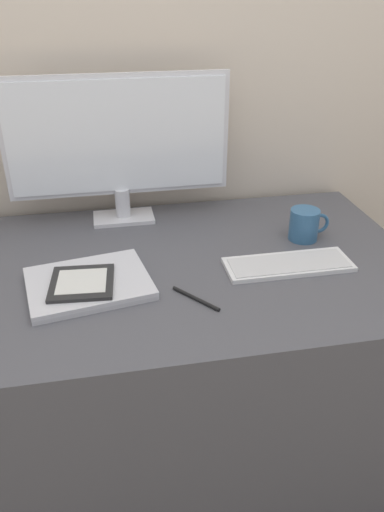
# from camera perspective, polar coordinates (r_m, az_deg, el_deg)

# --- Properties ---
(ground_plane) EXTENTS (10.00, 10.00, 0.00)m
(ground_plane) POSITION_cam_1_polar(r_m,az_deg,el_deg) (1.71, -2.18, -24.42)
(ground_plane) COLOR gray
(wall_back) EXTENTS (3.60, 0.05, 2.40)m
(wall_back) POSITION_cam_1_polar(r_m,az_deg,el_deg) (1.60, -6.51, 22.71)
(wall_back) COLOR beige
(wall_back) RESTS_ON ground_plane
(desk) EXTENTS (1.39, 0.79, 0.71)m
(desk) POSITION_cam_1_polar(r_m,az_deg,el_deg) (1.53, -3.20, -12.61)
(desk) COLOR #4C4C51
(desk) RESTS_ON ground_plane
(monitor) EXTENTS (0.66, 0.11, 0.44)m
(monitor) POSITION_cam_1_polar(r_m,az_deg,el_deg) (1.50, -8.44, 12.70)
(monitor) COLOR silver
(monitor) RESTS_ON desk
(keyboard) EXTENTS (0.33, 0.12, 0.01)m
(keyboard) POSITION_cam_1_polar(r_m,az_deg,el_deg) (1.33, 10.95, -0.95)
(keyboard) COLOR silver
(keyboard) RESTS_ON desk
(laptop) EXTENTS (0.33, 0.28, 0.02)m
(laptop) POSITION_cam_1_polar(r_m,az_deg,el_deg) (1.25, -11.73, -3.10)
(laptop) COLOR #BCBCC1
(laptop) RESTS_ON desk
(ereader) EXTENTS (0.16, 0.16, 0.01)m
(ereader) POSITION_cam_1_polar(r_m,az_deg,el_deg) (1.22, -12.47, -2.99)
(ereader) COLOR black
(ereader) RESTS_ON laptop
(coffee_mug) EXTENTS (0.12, 0.08, 0.09)m
(coffee_mug) POSITION_cam_1_polar(r_m,az_deg,el_deg) (1.47, 12.77, 3.53)
(coffee_mug) COLOR #336089
(coffee_mug) RESTS_ON desk
(pen) EXTENTS (0.09, 0.12, 0.01)m
(pen) POSITION_cam_1_polar(r_m,az_deg,el_deg) (1.18, 0.43, -4.87)
(pen) COLOR black
(pen) RESTS_ON desk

